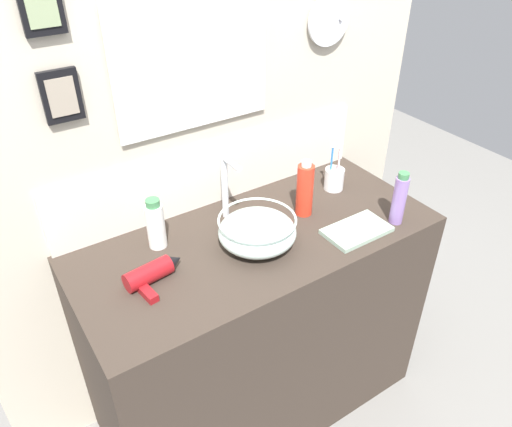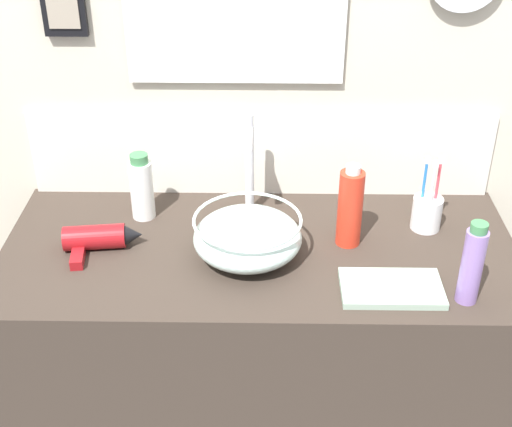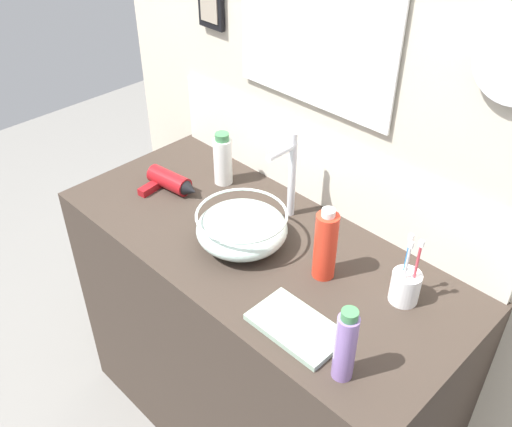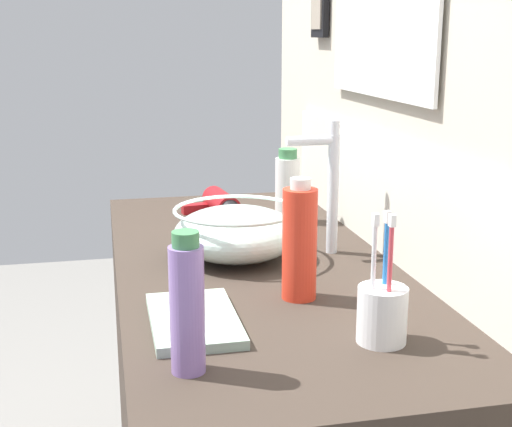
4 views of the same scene
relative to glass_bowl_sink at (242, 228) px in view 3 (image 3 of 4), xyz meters
name	(u,v)px [view 3 (image 3 of 4)]	position (x,y,z in m)	size (l,w,h in m)	color
ground_plane	(258,424)	(0.03, 0.04, -0.97)	(6.00, 6.00, 0.00)	gray
vanity_counter	(258,346)	(0.03, 0.04, -0.51)	(1.28, 0.57, 0.91)	#382D26
back_panel	(334,117)	(0.03, 0.35, 0.23)	(1.87, 0.09, 2.40)	beige
glass_bowl_sink	(242,228)	(0.00, 0.00, 0.00)	(0.26, 0.26, 0.11)	silver
faucet	(290,171)	(0.00, 0.20, 0.10)	(0.02, 0.11, 0.28)	silver
hair_drier	(171,182)	(-0.37, 0.03, -0.03)	(0.20, 0.14, 0.06)	maroon
toothbrush_cup	(405,286)	(0.46, 0.14, -0.01)	(0.08, 0.08, 0.20)	white
soap_dispenser	(325,245)	(0.25, 0.07, 0.05)	(0.06, 0.06, 0.22)	red
lotion_bottle	(223,160)	(-0.28, 0.18, 0.03)	(0.06, 0.06, 0.18)	white
shampoo_bottle	(345,346)	(0.49, -0.16, 0.04)	(0.05, 0.05, 0.20)	#8C6BB2
hand_towel	(296,327)	(0.33, -0.13, -0.05)	(0.23, 0.14, 0.02)	#99B29E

